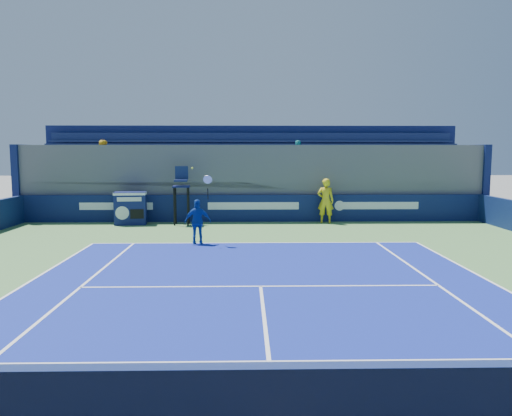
{
  "coord_description": "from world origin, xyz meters",
  "views": [
    {
      "loc": [
        -0.34,
        -4.75,
        3.1
      ],
      "look_at": [
        0.0,
        11.5,
        1.25
      ],
      "focal_mm": 35.0,
      "sensor_mm": 36.0,
      "label": 1
    }
  ],
  "objects_px": {
    "tennis_net": "(280,405)",
    "match_clock": "(130,207)",
    "ball_person": "(326,201)",
    "umpire_chair": "(181,189)",
    "tennis_player": "(198,221)"
  },
  "relations": [
    {
      "from": "umpire_chair",
      "to": "ball_person",
      "type": "bearing_deg",
      "value": 2.59
    },
    {
      "from": "ball_person",
      "to": "tennis_net",
      "type": "xyz_separation_m",
      "value": [
        -3.11,
        -16.57,
        -0.43
      ]
    },
    {
      "from": "tennis_net",
      "to": "tennis_player",
      "type": "bearing_deg",
      "value": 99.36
    },
    {
      "from": "tennis_player",
      "to": "ball_person",
      "type": "bearing_deg",
      "value": 43.56
    },
    {
      "from": "match_clock",
      "to": "umpire_chair",
      "type": "height_order",
      "value": "umpire_chair"
    },
    {
      "from": "ball_person",
      "to": "tennis_player",
      "type": "relative_size",
      "value": 0.75
    },
    {
      "from": "tennis_net",
      "to": "umpire_chair",
      "type": "relative_size",
      "value": 4.7
    },
    {
      "from": "ball_person",
      "to": "tennis_net",
      "type": "height_order",
      "value": "ball_person"
    },
    {
      "from": "tennis_net",
      "to": "umpire_chair",
      "type": "bearing_deg",
      "value": 100.61
    },
    {
      "from": "match_clock",
      "to": "tennis_player",
      "type": "distance_m",
      "value": 5.63
    },
    {
      "from": "umpire_chair",
      "to": "tennis_player",
      "type": "bearing_deg",
      "value": -76.2
    },
    {
      "from": "match_clock",
      "to": "umpire_chair",
      "type": "relative_size",
      "value": 0.56
    },
    {
      "from": "tennis_net",
      "to": "match_clock",
      "type": "height_order",
      "value": "match_clock"
    },
    {
      "from": "tennis_net",
      "to": "match_clock",
      "type": "relative_size",
      "value": 8.32
    },
    {
      "from": "umpire_chair",
      "to": "tennis_player",
      "type": "relative_size",
      "value": 0.96
    }
  ]
}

